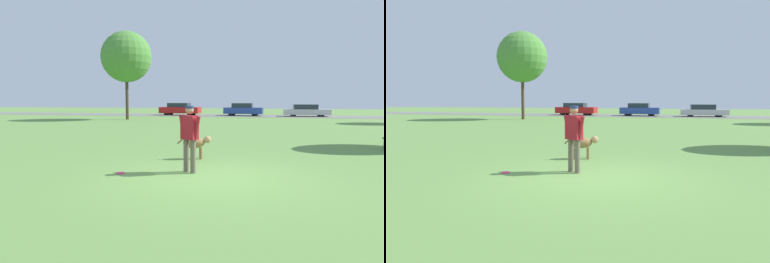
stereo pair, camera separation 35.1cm
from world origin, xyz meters
TOP-DOWN VIEW (x-y plane):
  - ground_plane at (0.00, 0.00)m, footprint 120.00×120.00m
  - far_road_strip at (0.00, 29.53)m, footprint 120.00×6.00m
  - person at (-0.56, 0.39)m, footprint 0.63×0.40m
  - dog at (-0.85, 2.28)m, footprint 1.00×0.52m
  - frisbee at (-2.13, -0.11)m, footprint 0.21×0.21m
  - tree_far_left at (-11.27, 20.40)m, footprint 4.39×4.39m
  - parked_car_red at (-9.06, 29.56)m, footprint 4.56×1.90m
  - parked_car_blue at (-1.99, 29.75)m, footprint 4.19×1.96m
  - parked_car_silver at (4.47, 29.75)m, footprint 4.64×1.97m

SIDE VIEW (x-z plane):
  - ground_plane at x=0.00m, z-range 0.00..0.00m
  - far_road_strip at x=0.00m, z-range 0.00..0.01m
  - frisbee at x=-2.13m, z-range 0.00..0.02m
  - dog at x=-0.85m, z-range 0.13..0.81m
  - parked_car_silver at x=4.47m, z-range -0.01..1.24m
  - parked_car_blue at x=-1.99m, z-range 0.00..1.36m
  - parked_car_red at x=-9.06m, z-range 0.00..1.37m
  - person at x=-0.56m, z-range 0.14..1.74m
  - tree_far_left at x=-11.27m, z-range 1.61..9.24m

